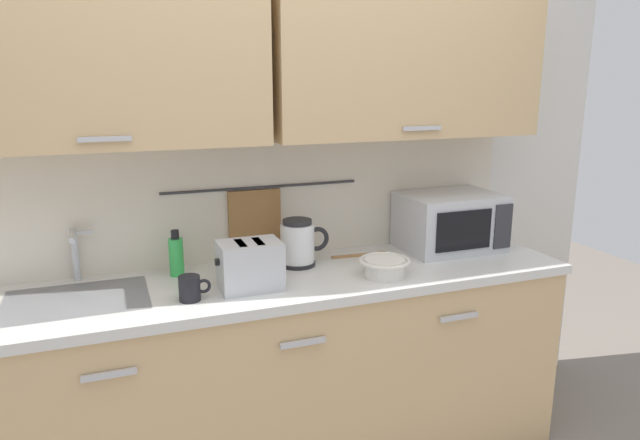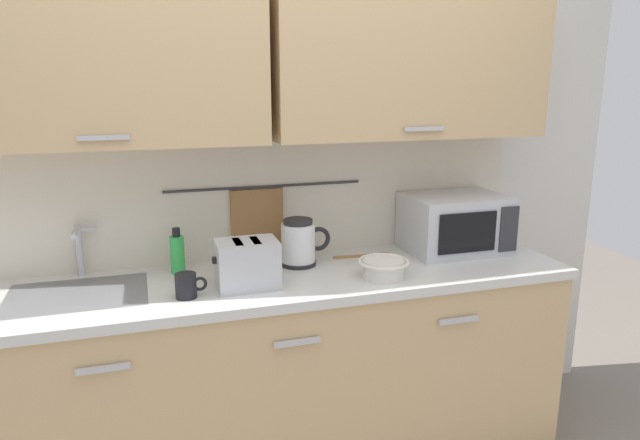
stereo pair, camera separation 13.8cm
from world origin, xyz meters
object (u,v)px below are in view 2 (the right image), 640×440
object	(u,v)px
dish_soap_bottle	(177,253)
toaster	(247,264)
wooden_spoon	(369,255)
mixing_bowl	(383,267)
microwave	(455,223)
electric_kettle	(299,243)
mug_near_sink	(187,286)

from	to	relation	value
dish_soap_bottle	toaster	world-z (taller)	dish_soap_bottle
toaster	wooden_spoon	xyz separation A→B (m)	(0.61, 0.23, -0.09)
mixing_bowl	wooden_spoon	bearing A→B (deg)	79.12
microwave	electric_kettle	size ratio (longest dim) A/B	2.03
toaster	mug_near_sink	bearing A→B (deg)	-169.45
microwave	dish_soap_bottle	xyz separation A→B (m)	(-1.29, 0.06, -0.05)
toaster	wooden_spoon	distance (m)	0.66
microwave	toaster	xyz separation A→B (m)	(-1.04, -0.20, -0.04)
mixing_bowl	wooden_spoon	world-z (taller)	mixing_bowl
electric_kettle	mixing_bowl	bearing A→B (deg)	-42.91
mixing_bowl	toaster	bearing A→B (deg)	174.28
microwave	mixing_bowl	size ratio (longest dim) A/B	2.15
toaster	dish_soap_bottle	bearing A→B (deg)	133.70
microwave	wooden_spoon	world-z (taller)	microwave
toaster	wooden_spoon	size ratio (longest dim) A/B	0.93
dish_soap_bottle	mug_near_sink	distance (m)	0.31
mug_near_sink	wooden_spoon	distance (m)	0.90
electric_kettle	wooden_spoon	world-z (taller)	electric_kettle
dish_soap_bottle	wooden_spoon	bearing A→B (deg)	-1.85
microwave	dish_soap_bottle	bearing A→B (deg)	177.32
mug_near_sink	toaster	distance (m)	0.25
mixing_bowl	toaster	world-z (taller)	toaster
microwave	toaster	size ratio (longest dim) A/B	1.80
microwave	toaster	bearing A→B (deg)	-168.96
mug_near_sink	mixing_bowl	bearing A→B (deg)	-0.81
microwave	wooden_spoon	xyz separation A→B (m)	(-0.42, 0.03, -0.13)
mug_near_sink	toaster	bearing A→B (deg)	10.55
wooden_spoon	mug_near_sink	bearing A→B (deg)	-161.89
mixing_bowl	wooden_spoon	xyz separation A→B (m)	(0.06, 0.29, -0.04)
electric_kettle	dish_soap_bottle	size ratio (longest dim) A/B	1.16
electric_kettle	mixing_bowl	world-z (taller)	electric_kettle
mug_near_sink	mixing_bowl	xyz separation A→B (m)	(0.80, -0.01, -0.00)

